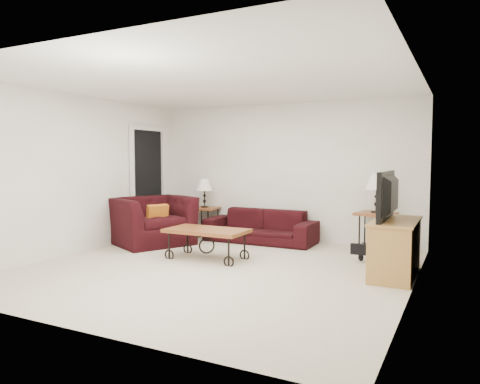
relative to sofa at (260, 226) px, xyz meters
The scene contains 20 objects.
ground 2.06m from the sofa, 82.74° to the right, with size 5.00×5.00×0.00m, color beige.
wall_back 1.10m from the sofa, 61.79° to the left, with size 5.00×0.02×2.50m, color white.
wall_front 4.63m from the sofa, 86.74° to the right, with size 5.00×0.02×2.50m, color white.
wall_left 3.17m from the sofa, 137.99° to the right, with size 0.02×5.00×2.50m, color white.
wall_right 3.55m from the sofa, 36.23° to the right, with size 0.02×5.00×2.50m, color white.
ceiling 3.01m from the sofa, 82.74° to the right, with size 5.00×5.00×0.00m, color white.
doorway 2.36m from the sofa, behind, with size 0.08×0.94×2.04m, color black.
sofa is the anchor object (origin of this frame).
side_table_left 1.29m from the sofa, behind, with size 0.50×0.50×0.55m, color brown.
side_table_right 1.99m from the sofa, ahead, with size 0.57×0.57×0.62m, color brown.
lamp_left 1.39m from the sofa, behind, with size 0.31×0.31×0.55m, color black, non-canonical shape.
lamp_right 2.09m from the sofa, ahead, with size 0.35×0.35×0.62m, color black, non-canonical shape.
photo_frame_left 1.46m from the sofa, behind, with size 0.11×0.01×0.09m, color black.
photo_frame_right 2.16m from the sofa, ahead, with size 0.12×0.02×0.10m, color black.
coffee_table 1.61m from the sofa, 95.66° to the right, with size 1.21×0.65×0.45m, color brown.
armchair 1.91m from the sofa, 147.88° to the right, with size 1.27×1.11×0.83m, color black.
throw_pillow 1.83m from the sofa, 144.02° to the right, with size 0.37×0.10×0.37m, color orange.
tv_stand 2.83m from the sofa, 28.35° to the right, with size 0.50×1.20×0.72m, color #BE8646.
television 2.90m from the sofa, 28.54° to the right, with size 1.07×0.14×0.62m, color black.
backpack 2.05m from the sofa, 19.92° to the right, with size 0.37×0.28×0.48m, color black.
Camera 1 is at (3.00, -5.26, 1.49)m, focal length 33.57 mm.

